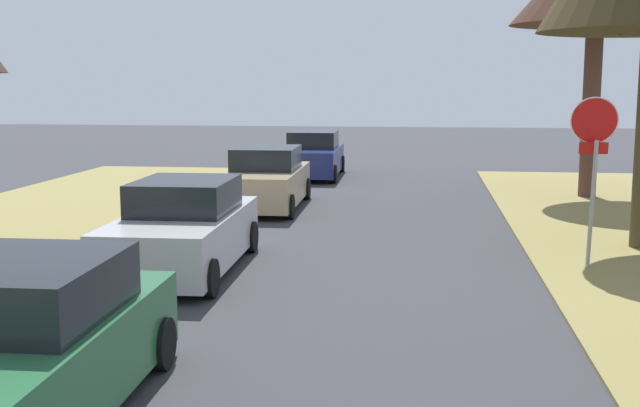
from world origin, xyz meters
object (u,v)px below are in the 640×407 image
at_px(parked_sedan_silver, 183,229).
at_px(parked_sedan_navy, 313,156).
at_px(parked_sedan_tan, 265,180).
at_px(parked_sedan_green, 19,352).
at_px(stop_sign_far, 594,145).

bearing_deg(parked_sedan_silver, parked_sedan_navy, 88.68).
height_order(parked_sedan_tan, parked_sedan_navy, same).
relative_size(parked_sedan_silver, parked_sedan_tan, 1.00).
bearing_deg(parked_sedan_green, stop_sign_far, 47.49).
height_order(parked_sedan_green, parked_sedan_silver, same).
xyz_separation_m(stop_sign_far, parked_sedan_tan, (-6.94, 6.23, -1.46)).
bearing_deg(stop_sign_far, parked_sedan_silver, -172.78).
xyz_separation_m(parked_sedan_silver, parked_sedan_tan, (0.04, 7.11, 0.00)).
xyz_separation_m(stop_sign_far, parked_sedan_navy, (-6.66, 13.24, -1.46)).
height_order(stop_sign_far, parked_sedan_silver, stop_sign_far).
xyz_separation_m(stop_sign_far, parked_sedan_green, (-6.64, -7.25, -1.46)).
relative_size(stop_sign_far, parked_sedan_navy, 0.67).
bearing_deg(stop_sign_far, parked_sedan_tan, 138.08).
bearing_deg(stop_sign_far, parked_sedan_green, -132.51).
distance_m(parked_sedan_silver, parked_sedan_navy, 14.13).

